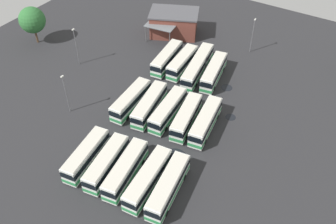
{
  "coord_description": "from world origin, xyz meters",
  "views": [
    {
      "loc": [
        42.74,
        26.71,
        47.0
      ],
      "look_at": [
        0.02,
        0.08,
        1.58
      ],
      "focal_mm": 39.87,
      "sensor_mm": 36.0,
      "label": 1
    }
  ],
  "objects": [
    {
      "name": "bus_row1_slot3",
      "position": [
        -0.26,
        3.75,
        1.9
      ],
      "size": [
        10.81,
        4.41,
        3.59
      ],
      "color": "silver",
      "rests_on": "ground_plane"
    },
    {
      "name": "maintenance_shelter",
      "position": [
        -24.48,
        -16.01,
        4.03
      ],
      "size": [
        9.65,
        7.87,
        4.24
      ],
      "color": "slate",
      "rests_on": "ground_plane"
    },
    {
      "name": "puddle_near_shelter",
      "position": [
        -14.02,
        5.37,
        0.0
      ],
      "size": [
        2.34,
        2.34,
        0.01
      ],
      "primitive_type": "cylinder",
      "color": "black",
      "rests_on": "ground_plane"
    },
    {
      "name": "lamp_post_far_corner",
      "position": [
        -4.66,
        -25.76,
        4.68
      ],
      "size": [
        0.56,
        0.28,
        8.54
      ],
      "color": "slate",
      "rests_on": "ground_plane"
    },
    {
      "name": "bus_row0_slot1",
      "position": [
        -14.61,
        -5.47,
        1.9
      ],
      "size": [
        10.57,
        3.37,
        3.59
      ],
      "color": "silver",
      "rests_on": "ground_plane"
    },
    {
      "name": "puddle_between_rows",
      "position": [
        -6.39,
        9.79,
        0.0
      ],
      "size": [
        1.94,
        1.94,
        0.01
      ],
      "primitive_type": "cylinder",
      "color": "black",
      "rests_on": "ground_plane"
    },
    {
      "name": "bus_row2_slot2",
      "position": [
        15.07,
        1.76,
        1.9
      ],
      "size": [
        11.2,
        4.25,
        3.59
      ],
      "color": "silver",
      "rests_on": "ground_plane"
    },
    {
      "name": "bus_row2_slot1",
      "position": [
        15.59,
        -1.58,
        1.9
      ],
      "size": [
        10.8,
        4.23,
        3.59
      ],
      "color": "silver",
      "rests_on": "ground_plane"
    },
    {
      "name": "depot_building",
      "position": [
        -26.65,
        -14.85,
        2.9
      ],
      "size": [
        11.71,
        13.6,
        5.75
      ],
      "color": "brown",
      "rests_on": "ground_plane"
    },
    {
      "name": "lamp_post_near_entrance",
      "position": [
        -28.93,
        4.13,
        4.54
      ],
      "size": [
        0.56,
        0.28,
        8.26
      ],
      "color": "slate",
      "rests_on": "ground_plane"
    },
    {
      "name": "bus_row1_slot4",
      "position": [
        -1.06,
        7.2,
        1.9
      ],
      "size": [
        11.28,
        4.16,
        3.59
      ],
      "color": "silver",
      "rests_on": "ground_plane"
    },
    {
      "name": "bus_row2_slot0",
      "position": [
        16.04,
        -5.35,
        1.9
      ],
      "size": [
        10.62,
        4.05,
        3.59
      ],
      "color": "silver",
      "rests_on": "ground_plane"
    },
    {
      "name": "tree_east_edge",
      "position": [
        -6.19,
        -40.24,
        5.78
      ],
      "size": [
        6.0,
        6.0,
        8.79
      ],
      "color": "brown",
      "rests_on": "ground_plane"
    },
    {
      "name": "puddle_centre_drain",
      "position": [
        7.64,
        6.08,
        0.0
      ],
      "size": [
        4.3,
        4.3,
        0.01
      ],
      "primitive_type": "cylinder",
      "color": "black",
      "rests_on": "ground_plane"
    },
    {
      "name": "bus_row1_slot0",
      "position": [
        1.21,
        -7.4,
        1.9
      ],
      "size": [
        10.84,
        3.33,
        3.59
      ],
      "color": "silver",
      "rests_on": "ground_plane"
    },
    {
      "name": "bus_row1_slot1",
      "position": [
        0.48,
        -3.67,
        1.9
      ],
      "size": [
        11.33,
        4.38,
        3.59
      ],
      "color": "silver",
      "rests_on": "ground_plane"
    },
    {
      "name": "puddle_front_lane",
      "position": [
        -4.95,
        -10.75,
        0.0
      ],
      "size": [
        1.84,
        1.84,
        0.01
      ],
      "primitive_type": "cylinder",
      "color": "black",
      "rests_on": "ground_plane"
    },
    {
      "name": "ground_plane",
      "position": [
        0.0,
        0.0,
        0.0
      ],
      "size": [
        107.71,
        107.71,
        0.0
      ],
      "primitive_type": "plane",
      "color": "#28282B"
    },
    {
      "name": "bus_row2_slot4",
      "position": [
        14.27,
        9.02,
        1.9
      ],
      "size": [
        11.65,
        4.23,
        3.59
      ],
      "color": "silver",
      "rests_on": "ground_plane"
    },
    {
      "name": "bus_row0_slot0",
      "position": [
        -14.23,
        -9.08,
        1.9
      ],
      "size": [
        11.2,
        3.85,
        3.59
      ],
      "color": "silver",
      "rests_on": "ground_plane"
    },
    {
      "name": "bus_row0_slot2",
      "position": [
        -15.08,
        -2.01,
        1.9
      ],
      "size": [
        14.54,
        4.96,
        3.59
      ],
      "color": "silver",
      "rests_on": "ground_plane"
    },
    {
      "name": "bus_row0_slot3",
      "position": [
        -15.06,
        1.76,
        1.9
      ],
      "size": [
        11.46,
        4.52,
        3.59
      ],
      "color": "silver",
      "rests_on": "ground_plane"
    },
    {
      "name": "bus_row2_slot3",
      "position": [
        14.71,
        5.67,
        1.9
      ],
      "size": [
        11.55,
        3.64,
        3.59
      ],
      "color": "silver",
      "rests_on": "ground_plane"
    },
    {
      "name": "bus_row1_slot2",
      "position": [
        -0.12,
        -0.02,
        1.9
      ],
      "size": [
        11.05,
        3.57,
        3.59
      ],
      "color": "silver",
      "rests_on": "ground_plane"
    },
    {
      "name": "lamp_post_by_building",
      "position": [
        8.1,
        -16.66,
        4.52
      ],
      "size": [
        0.56,
        0.28,
        8.22
      ],
      "color": "slate",
      "rests_on": "ground_plane"
    }
  ]
}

